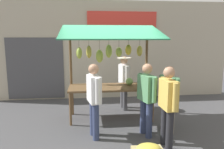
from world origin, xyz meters
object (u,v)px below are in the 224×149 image
at_px(market_stall, 110,61).
at_px(shopper_in_striped_shirt, 147,95).
at_px(shopper_in_grey_tee, 169,95).
at_px(vendor_with_sunhat, 124,79).
at_px(shopper_with_ponytail, 94,96).
at_px(shopper_with_shopping_bag, 168,102).

relative_size(market_stall, shopper_in_striped_shirt, 1.55).
height_order(shopper_in_grey_tee, shopper_in_striped_shirt, shopper_in_striped_shirt).
xyz_separation_m(vendor_with_sunhat, shopper_with_ponytail, (0.95, 1.87, -0.00)).
relative_size(market_stall, vendor_with_sunhat, 1.56).
bearing_deg(shopper_with_ponytail, shopper_in_striped_shirt, -102.71).
height_order(market_stall, vendor_with_sunhat, market_stall).
bearing_deg(vendor_with_sunhat, shopper_with_ponytail, -34.78).
xyz_separation_m(market_stall, vendor_with_sunhat, (-0.48, -0.69, -0.62)).
relative_size(vendor_with_sunhat, shopper_in_striped_shirt, 0.99).
xyz_separation_m(shopper_in_grey_tee, shopper_in_striped_shirt, (0.55, 0.14, 0.06)).
height_order(vendor_with_sunhat, shopper_with_shopping_bag, shopper_with_shopping_bag).
bearing_deg(market_stall, vendor_with_sunhat, -124.51).
distance_m(market_stall, shopper_in_striped_shirt, 1.50).
bearing_deg(shopper_in_grey_tee, shopper_with_shopping_bag, 141.28).
bearing_deg(shopper_with_shopping_bag, shopper_in_striped_shirt, 22.27).
distance_m(shopper_in_grey_tee, shopper_with_ponytail, 1.70).
relative_size(market_stall, shopper_in_grey_tee, 1.63).
xyz_separation_m(shopper_with_shopping_bag, shopper_in_grey_tee, (-0.29, -0.72, -0.06)).
distance_m(shopper_with_shopping_bag, shopper_in_grey_tee, 0.78).
bearing_deg(shopper_with_shopping_bag, market_stall, 25.40).
relative_size(shopper_with_shopping_bag, shopper_in_striped_shirt, 1.00).
bearing_deg(market_stall, shopper_in_grey_tee, 139.45).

